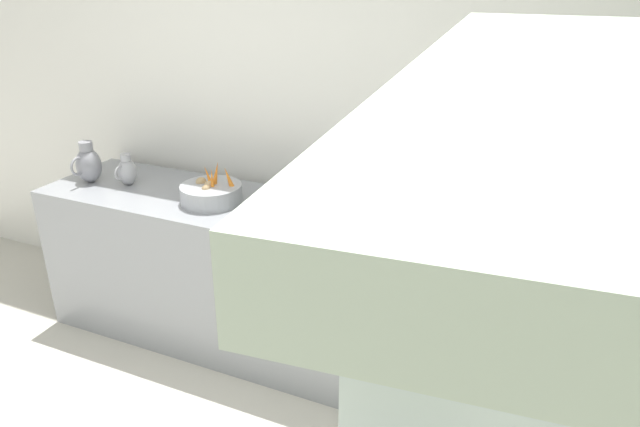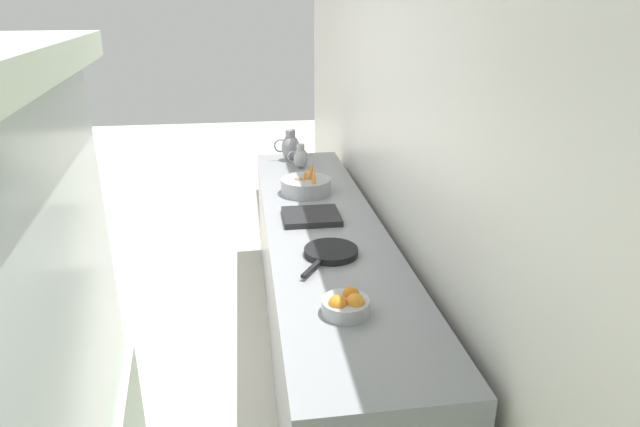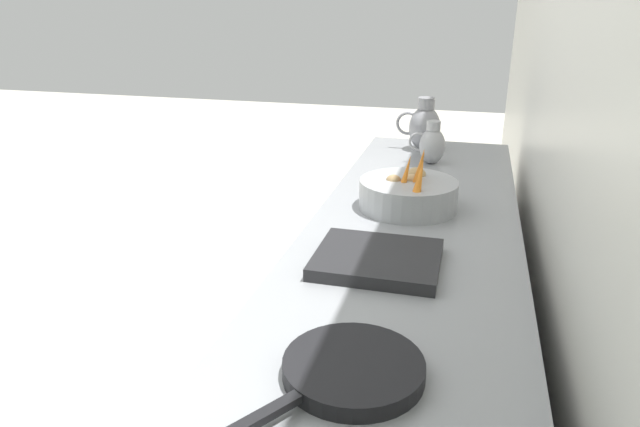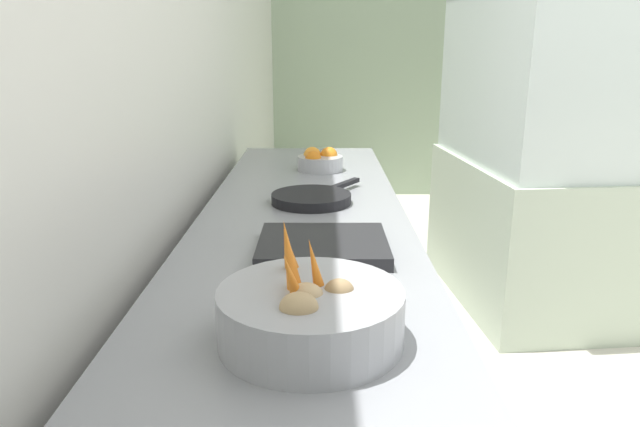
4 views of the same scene
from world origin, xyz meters
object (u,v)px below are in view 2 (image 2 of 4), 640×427
at_px(metal_pitcher_tall, 290,147).
at_px(orange_bowl, 346,305).
at_px(skillet_on_counter, 331,252).
at_px(metal_pitcher_short, 300,157).
at_px(vegetable_colander, 306,185).

bearing_deg(metal_pitcher_tall, orange_bowl, 90.31).
bearing_deg(metal_pitcher_tall, skillet_on_counter, 91.21).
bearing_deg(metal_pitcher_short, orange_bowl, 88.81).
height_order(orange_bowl, metal_pitcher_short, metal_pitcher_short).
relative_size(vegetable_colander, skillet_on_counter, 0.82).
bearing_deg(vegetable_colander, skillet_on_counter, 90.54).
distance_m(orange_bowl, metal_pitcher_short, 2.17).
xyz_separation_m(orange_bowl, metal_pitcher_short, (-0.04, -2.17, 0.04)).
xyz_separation_m(vegetable_colander, orange_bowl, (0.02, 1.56, -0.01)).
relative_size(orange_bowl, skillet_on_counter, 0.48).
distance_m(orange_bowl, metal_pitcher_tall, 2.41).
bearing_deg(skillet_on_counter, metal_pitcher_tall, -88.79).
relative_size(metal_pitcher_short, skillet_on_counter, 0.46).
relative_size(orange_bowl, metal_pitcher_tall, 0.80).
relative_size(vegetable_colander, orange_bowl, 1.70).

